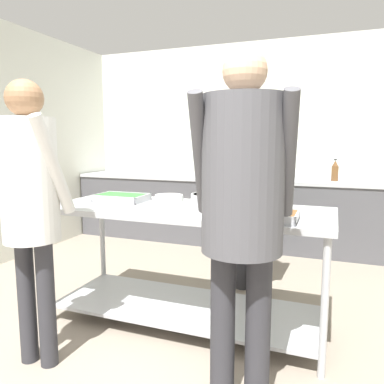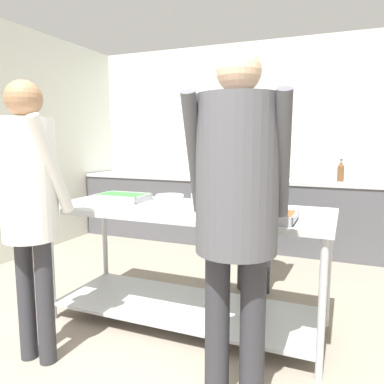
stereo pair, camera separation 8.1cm
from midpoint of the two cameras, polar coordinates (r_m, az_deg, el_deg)
name	(u,v)px [view 2 (the right image)]	position (r m, az deg, el deg)	size (l,w,h in m)	color
wall_rear	(260,143)	(5.19, 10.75, 7.36)	(4.87, 0.06, 2.65)	silver
wall_left	(4,144)	(4.63, -26.33, 6.64)	(0.06, 4.16, 2.65)	silver
back_counter	(252,212)	(4.91, 9.58, -2.99)	(4.71, 0.65, 0.88)	#4C4C51
serving_counter	(187,246)	(2.77, 0.04, -8.16)	(2.04, 0.78, 0.88)	#ADAFB5
serving_tray_roast	(123,198)	(3.05, -9.74, -0.84)	(0.40, 0.27, 0.05)	#ADAFB5
plate_stack	(170,198)	(3.00, -2.64, -0.89)	(0.23, 0.23, 0.05)	white
sauce_pan	(209,199)	(2.81, 3.36, -1.07)	(0.40, 0.26, 0.08)	#ADAFB5
serving_tray_vegetables	(258,216)	(2.33, 10.99, -3.56)	(0.45, 0.27, 0.05)	#ADAFB5
guest_serving_left	(237,195)	(1.82, 8.12, -0.50)	(0.53, 0.41, 1.78)	#2D2D33
guest_serving_right	(29,192)	(2.38, -22.69, 0.06)	(0.43, 0.34, 1.70)	#2D2D33
cook_behind_counter	(255,186)	(3.35, 10.34, 0.91)	(0.51, 0.40, 1.58)	#2D2D33
water_bottle	(341,171)	(4.73, 22.18, 2.95)	(0.08, 0.08, 0.26)	brown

